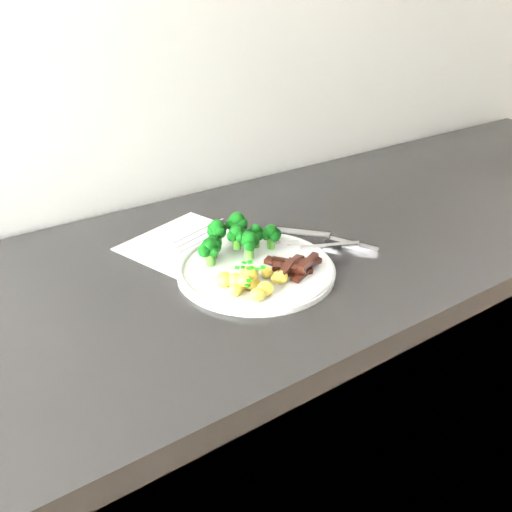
% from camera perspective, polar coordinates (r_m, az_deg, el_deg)
% --- Properties ---
extents(counter, '(2.39, 0.60, 0.90)m').
position_cam_1_polar(counter, '(1.20, -0.61, -19.36)').
color(counter, black).
rests_on(counter, ground).
extents(recipe_paper, '(0.27, 0.33, 0.00)m').
position_cam_1_polar(recipe_paper, '(0.93, -4.90, 0.49)').
color(recipe_paper, white).
rests_on(recipe_paper, counter).
extents(plate, '(0.25, 0.25, 0.01)m').
position_cam_1_polar(plate, '(0.87, 0.00, -1.33)').
color(plate, white).
rests_on(plate, counter).
extents(broccoli, '(0.15, 0.09, 0.06)m').
position_cam_1_polar(broccoli, '(0.90, -2.14, 2.16)').
color(broccoli, '#2F6B1A').
rests_on(broccoli, plate).
extents(potatoes, '(0.10, 0.09, 0.04)m').
position_cam_1_polar(potatoes, '(0.81, -0.59, -2.60)').
color(potatoes, '#F6D94A').
rests_on(potatoes, plate).
extents(beef_strips, '(0.09, 0.09, 0.02)m').
position_cam_1_polar(beef_strips, '(0.85, 4.08, -1.06)').
color(beef_strips, black).
rests_on(beef_strips, plate).
extents(fork, '(0.13, 0.10, 0.01)m').
position_cam_1_polar(fork, '(0.93, 6.43, 1.21)').
color(fork, silver).
rests_on(fork, plate).
extents(knife, '(0.12, 0.18, 0.02)m').
position_cam_1_polar(knife, '(0.96, 8.39, 1.53)').
color(knife, silver).
rests_on(knife, plate).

